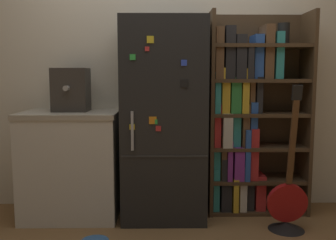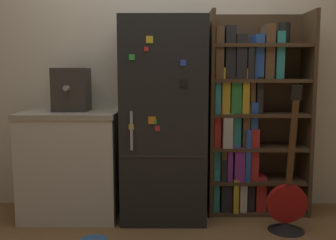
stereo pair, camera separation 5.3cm
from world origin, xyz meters
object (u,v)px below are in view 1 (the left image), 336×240
at_px(refrigerator, 164,120).
at_px(espresso_machine, 71,90).
at_px(guitar, 287,209).
at_px(bookshelf, 245,119).

relative_size(refrigerator, espresso_machine, 4.58).
xyz_separation_m(refrigerator, guitar, (0.96, -0.33, -0.66)).
bearing_deg(guitar, espresso_machine, 167.77).
bearing_deg(refrigerator, guitar, -18.80).
xyz_separation_m(refrigerator, bookshelf, (0.72, 0.13, -0.01)).
relative_size(bookshelf, guitar, 1.53).
bearing_deg(refrigerator, espresso_machine, 176.27).
bearing_deg(refrigerator, bookshelf, 10.50).
distance_m(refrigerator, bookshelf, 0.73).
bearing_deg(espresso_machine, guitar, -12.23).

